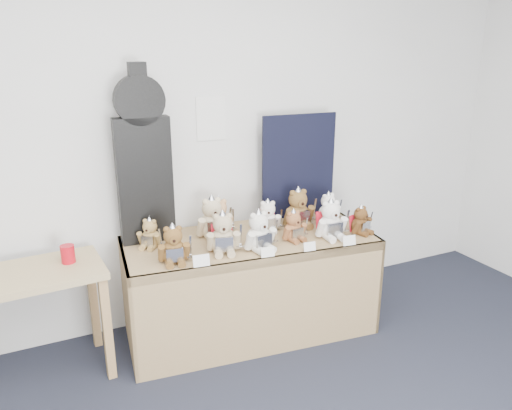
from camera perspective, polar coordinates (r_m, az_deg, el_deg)
name	(u,v)px	position (r m, az deg, el deg)	size (l,w,h in m)	color
room_shell	(211,119)	(3.47, -5.16, 9.82)	(6.00, 6.00, 6.00)	white
display_table	(253,263)	(3.34, -0.36, -6.61)	(1.73, 0.87, 0.69)	olive
side_table	(28,293)	(3.17, -24.63, -9.08)	(0.87, 0.52, 0.70)	tan
guitar_case	(143,158)	(3.22, -12.76, 5.27)	(0.35, 0.11, 1.14)	black
navy_board	(299,167)	(3.67, 4.90, 4.40)	(0.57, 0.02, 0.76)	black
red_cup	(68,254)	(3.14, -20.71, -5.26)	(0.08, 0.08, 0.11)	#B20B19
teddy_front_far_left	(174,246)	(2.98, -9.40, -4.65)	(0.21, 0.19, 0.26)	brown
teddy_front_left	(223,235)	(3.09, -3.78, -3.40)	(0.24, 0.22, 0.29)	tan
teddy_front_centre	(259,233)	(3.12, 0.37, -3.18)	(0.24, 0.20, 0.29)	silver
teddy_front_right	(294,227)	(3.29, 4.33, -2.52)	(0.19, 0.16, 0.23)	brown
teddy_front_far_right	(331,221)	(3.35, 8.53, -1.81)	(0.24, 0.20, 0.29)	silver
teddy_front_end	(361,221)	(3.47, 11.88, -1.83)	(0.18, 0.17, 0.22)	#54361C
teddy_back_left	(212,219)	(3.34, -4.99, -1.63)	(0.25, 0.20, 0.31)	beige
teddy_back_centre_left	(219,217)	(3.41, -4.30, -1.41)	(0.22, 0.22, 0.28)	tan
teddy_back_centre_right	(268,217)	(3.44, 1.36, -1.41)	(0.20, 0.19, 0.25)	white
teddy_back_right	(298,210)	(3.53, 4.85, -0.54)	(0.25, 0.21, 0.31)	brown
teddy_back_end	(328,209)	(3.64, 8.27, -0.46)	(0.21, 0.17, 0.25)	white
teddy_back_far_left	(150,234)	(3.24, -12.02, -3.31)	(0.17, 0.18, 0.22)	#A4834C
entry_card_a	(201,261)	(2.93, -6.27, -6.34)	(0.10, 0.00, 0.07)	silver
entry_card_b	(268,252)	(3.04, 1.35, -5.40)	(0.09, 0.00, 0.06)	silver
entry_card_c	(310,247)	(3.14, 6.15, -4.74)	(0.08, 0.00, 0.06)	silver
entry_card_d	(349,240)	(3.27, 10.61, -4.01)	(0.09, 0.00, 0.06)	silver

